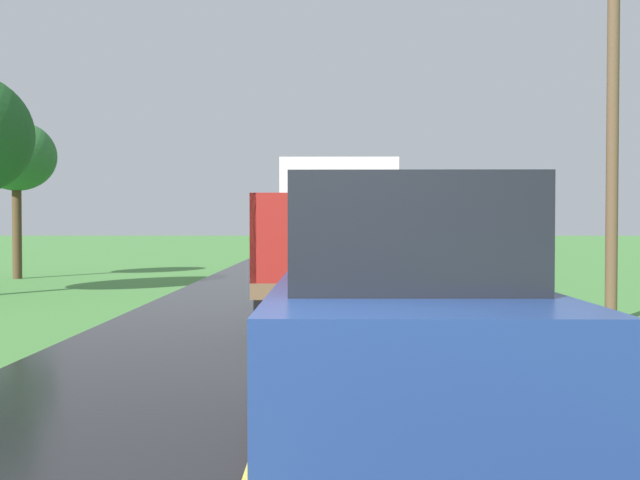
{
  "coord_description": "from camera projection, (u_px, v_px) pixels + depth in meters",
  "views": [
    {
      "loc": [
        0.47,
        -3.22,
        1.7
      ],
      "look_at": [
        0.34,
        10.11,
        1.4
      ],
      "focal_mm": 39.94,
      "sensor_mm": 36.0,
      "label": 1
    }
  ],
  "objects": [
    {
      "name": "banana_truck_near",
      "position": [
        340.0,
        238.0,
        12.42
      ],
      "size": [
        2.38,
        5.82,
        2.8
      ],
      "color": "#2D2D30",
      "rests_on": "road_surface"
    },
    {
      "name": "banana_truck_far",
      "position": [
        339.0,
        231.0,
        22.85
      ],
      "size": [
        2.38,
        5.82,
        2.8
      ],
      "color": "#2D2D30",
      "rests_on": "road_surface"
    },
    {
      "name": "utility_pole_roadside",
      "position": [
        613.0,
        87.0,
        12.03
      ],
      "size": [
        1.77,
        0.2,
        7.5
      ],
      "color": "brown",
      "rests_on": "ground"
    },
    {
      "name": "roadside_tree_mid_right",
      "position": [
        16.0,
        157.0,
        22.0
      ],
      "size": [
        2.4,
        2.4,
        4.89
      ],
      "color": "#4C3823",
      "rests_on": "ground"
    },
    {
      "name": "following_car",
      "position": [
        399.0,
        313.0,
        5.03
      ],
      "size": [
        1.74,
        4.1,
        1.92
      ],
      "color": "navy",
      "rests_on": "road_surface"
    }
  ]
}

